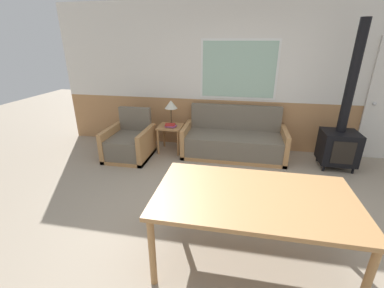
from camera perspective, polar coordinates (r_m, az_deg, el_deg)
The scene contains 9 objects.
ground_plane at distance 3.07m, azimuth 8.78°, elevation -19.16°, with size 16.00×16.00×0.00m, color gray.
wall_back at distance 5.00m, azimuth 11.15°, elevation 14.01°, with size 7.20×0.09×2.70m.
couch at distance 4.83m, azimuth 9.21°, elevation 0.43°, with size 1.86×0.79×0.89m.
armchair at distance 4.85m, azimuth -13.68°, elevation 0.05°, with size 0.77×0.83×0.85m.
side_table at distance 4.94m, azimuth -4.79°, elevation 2.92°, with size 0.45×0.45×0.51m.
table_lamp at distance 4.88m, azimuth -4.69°, elevation 8.48°, with size 0.24×0.24×0.47m.
book_stack at distance 4.82m, azimuth -4.79°, elevation 4.12°, with size 0.22×0.17×0.06m.
dining_table at distance 2.42m, azimuth 13.58°, elevation -12.27°, with size 1.77×0.99×0.74m.
wood_stove at distance 4.86m, azimuth 30.16°, elevation 1.77°, with size 0.56×0.50×2.33m.
Camera 1 is at (-0.00, -2.33, 2.00)m, focal length 24.00 mm.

